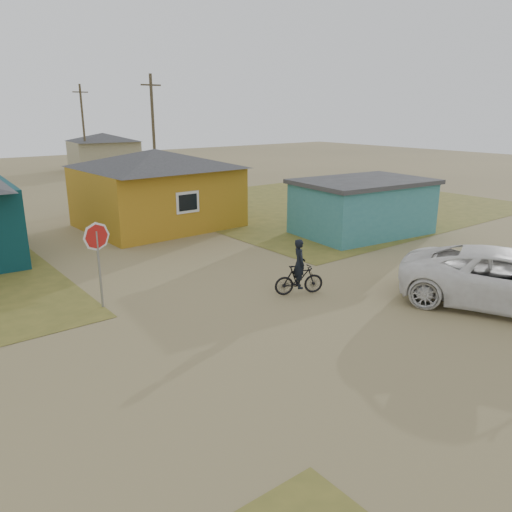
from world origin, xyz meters
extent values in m
plane|color=#8E7D52|center=(0.00, 0.00, 0.00)|extent=(120.00, 120.00, 0.00)
cube|color=olive|center=(14.00, 13.00, 0.01)|extent=(20.00, 18.00, 0.00)
cube|color=#B07C1B|center=(2.50, 14.00, 1.50)|extent=(7.21, 6.24, 3.00)
pyramid|color=#303032|center=(2.50, 14.00, 3.45)|extent=(7.72, 6.76, 0.90)
cube|color=silver|center=(2.50, 10.97, 1.65)|extent=(1.20, 0.06, 1.00)
cube|color=black|center=(2.50, 10.94, 1.65)|extent=(0.95, 0.04, 0.75)
cube|color=teal|center=(9.50, 6.50, 1.20)|extent=(6.39, 4.61, 2.40)
cube|color=#303032|center=(9.50, 6.50, 2.50)|extent=(6.71, 4.93, 0.20)
cube|color=#9A926D|center=(10.00, 40.00, 1.40)|extent=(6.41, 5.50, 2.80)
pyramid|color=#303032|center=(10.00, 40.00, 3.20)|extent=(6.95, 6.05, 0.80)
cylinder|color=#4E422E|center=(6.50, 22.00, 4.00)|extent=(0.20, 0.20, 8.00)
cube|color=#4E422E|center=(6.50, 22.00, 7.30)|extent=(1.40, 0.10, 0.10)
cylinder|color=#4E422E|center=(7.50, 38.00, 4.00)|extent=(0.20, 0.20, 8.00)
cube|color=#4E422E|center=(7.50, 38.00, 7.30)|extent=(1.40, 0.10, 0.10)
cylinder|color=gray|center=(-4.04, 5.01, 1.19)|extent=(0.07, 0.07, 2.37)
imported|color=black|center=(1.43, 2.18, 0.49)|extent=(1.67, 1.09, 0.98)
imported|color=black|center=(1.43, 2.18, 1.03)|extent=(0.59, 0.69, 1.60)
imported|color=white|center=(5.62, -2.52, 0.87)|extent=(5.27, 6.90, 1.74)
camera|label=1|loc=(-9.03, -8.97, 5.75)|focal=35.00mm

